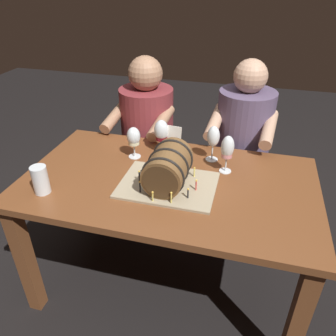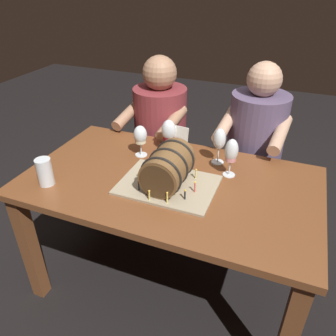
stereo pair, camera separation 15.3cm
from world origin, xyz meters
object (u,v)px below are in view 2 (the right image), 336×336
(wine_glass_empty, at_px, (219,140))
(person_seated_right, at_px, (252,163))
(barrel_cake, at_px, (168,170))
(beer_pint, at_px, (45,173))
(wine_glass_white, at_px, (140,136))
(menu_card, at_px, (178,140))
(wine_glass_red, at_px, (169,132))
(wine_glass_rose, at_px, (231,152))
(dining_table, at_px, (169,197))
(person_seated_left, at_px, (160,146))

(wine_glass_empty, relative_size, person_seated_right, 0.17)
(barrel_cake, bearing_deg, beer_pint, -160.02)
(wine_glass_white, height_order, menu_card, wine_glass_white)
(barrel_cake, relative_size, person_seated_right, 0.38)
(beer_pint, bearing_deg, barrel_cake, 19.98)
(wine_glass_red, bearing_deg, beer_pint, -129.11)
(barrel_cake, xyz_separation_m, wine_glass_rose, (0.25, 0.20, 0.04))
(wine_glass_empty, bearing_deg, dining_table, -124.82)
(wine_glass_empty, xyz_separation_m, person_seated_right, (0.14, 0.38, -0.31))
(dining_table, height_order, wine_glass_empty, wine_glass_empty)
(menu_card, height_order, person_seated_left, person_seated_left)
(wine_glass_empty, relative_size, beer_pint, 1.46)
(wine_glass_rose, height_order, person_seated_left, person_seated_left)
(wine_glass_rose, distance_m, wine_glass_red, 0.39)
(person_seated_right, bearing_deg, person_seated_left, 180.00)
(person_seated_right, bearing_deg, wine_glass_red, -139.98)
(wine_glass_white, xyz_separation_m, beer_pint, (-0.30, -0.42, -0.05))
(wine_glass_empty, relative_size, wine_glass_red, 1.03)
(dining_table, distance_m, beer_pint, 0.61)
(dining_table, bearing_deg, person_seated_left, 116.79)
(wine_glass_empty, xyz_separation_m, menu_card, (-0.23, 0.02, -0.05))
(wine_glass_rose, xyz_separation_m, wine_glass_red, (-0.37, 0.12, -0.01))
(wine_glass_rose, height_order, beer_pint, wine_glass_rose)
(beer_pint, relative_size, menu_card, 0.84)
(person_seated_left, bearing_deg, wine_glass_empty, -37.29)
(dining_table, relative_size, beer_pint, 10.64)
(person_seated_left, xyz_separation_m, person_seated_right, (0.63, -0.00, 0.00))
(beer_pint, height_order, menu_card, menu_card)
(barrel_cake, height_order, person_seated_left, person_seated_left)
(beer_pint, bearing_deg, wine_glass_rose, 26.86)
(wine_glass_empty, bearing_deg, person_seated_right, 69.45)
(wine_glass_rose, relative_size, menu_card, 1.25)
(dining_table, relative_size, wine_glass_red, 7.47)
(wine_glass_white, relative_size, wine_glass_red, 0.92)
(dining_table, height_order, barrel_cake, barrel_cake)
(wine_glass_white, height_order, wine_glass_rose, wine_glass_rose)
(beer_pint, bearing_deg, person_seated_right, 45.95)
(menu_card, bearing_deg, person_seated_right, 50.27)
(wine_glass_white, distance_m, beer_pint, 0.52)
(dining_table, relative_size, person_seated_right, 1.21)
(person_seated_right, bearing_deg, beer_pint, -134.05)
(dining_table, distance_m, wine_glass_empty, 0.39)
(wine_glass_rose, bearing_deg, person_seated_right, 83.30)
(barrel_cake, xyz_separation_m, wine_glass_empty, (0.16, 0.30, 0.04))
(wine_glass_empty, distance_m, beer_pint, 0.87)
(dining_table, height_order, menu_card, menu_card)
(barrel_cake, distance_m, beer_pint, 0.58)
(wine_glass_empty, xyz_separation_m, wine_glass_red, (-0.29, 0.02, -0.01))
(dining_table, distance_m, wine_glass_white, 0.37)
(wine_glass_white, bearing_deg, menu_card, 28.18)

